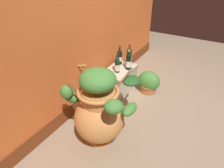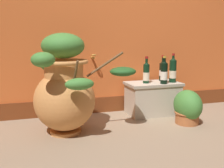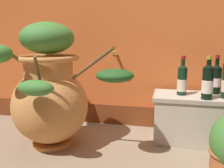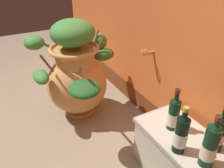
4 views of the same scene
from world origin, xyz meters
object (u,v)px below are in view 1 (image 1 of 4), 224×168
Objects in this scene: wine_bottle_middle at (117,65)px; wine_bottle_right at (129,56)px; terracotta_urn at (99,110)px; wine_bottle_left at (129,61)px; wine_bottle_back at (120,57)px; potted_shrub at (149,83)px.

wine_bottle_middle is 0.91× the size of wine_bottle_right.
wine_bottle_right is (1.25, 0.27, 0.09)m from terracotta_urn.
wine_bottle_left reaches higher than wine_bottle_back.
wine_bottle_left is at bearing 110.87° from potted_shrub.
wine_bottle_back is 0.60m from potted_shrub.
wine_bottle_left is at bearing -156.70° from wine_bottle_right.
wine_bottle_left is 0.88× the size of potted_shrub.
terracotta_urn reaches higher than wine_bottle_left.
wine_bottle_left is 0.22m from wine_bottle_back.
wine_bottle_middle is 0.86× the size of potted_shrub.
wine_bottle_back is at bearing 18.94° from terracotta_urn.
potted_shrub is at bearing -87.08° from wine_bottle_back.
potted_shrub is at bearing -94.43° from wine_bottle_right.
wine_bottle_middle is at bearing -158.40° from wine_bottle_back.
terracotta_urn reaches higher than wine_bottle_right.
wine_bottle_back reaches higher than wine_bottle_middle.
wine_bottle_right is 0.50m from potted_shrub.
wine_bottle_middle is at bearing 149.39° from wine_bottle_left.
terracotta_urn is at bearing -167.75° from wine_bottle_right.
terracotta_urn is at bearing -161.06° from wine_bottle_back.
wine_bottle_back is at bearing 92.92° from potted_shrub.
wine_bottle_left is 0.16m from wine_bottle_right.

